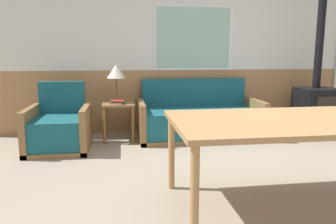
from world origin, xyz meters
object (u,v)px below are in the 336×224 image
object	(u,v)px
dining_table	(289,126)
wood_stove	(317,99)
armchair	(59,130)
table_lamp	(116,72)
couch	(199,120)
side_table	(118,110)

from	to	relation	value
dining_table	wood_stove	distance (m)	2.79
armchair	wood_stove	bearing A→B (deg)	-2.18
table_lamp	couch	bearing A→B (deg)	-4.10
armchair	dining_table	distance (m)	2.95
dining_table	side_table	bearing A→B (deg)	120.23
side_table	wood_stove	world-z (taller)	wood_stove
armchair	table_lamp	distance (m)	1.15
table_lamp	dining_table	size ratio (longest dim) A/B	0.30
couch	armchair	world-z (taller)	armchair
couch	armchair	xyz separation A→B (m)	(-1.98, -0.37, 0.00)
table_lamp	dining_table	bearing A→B (deg)	-60.26
dining_table	wood_stove	size ratio (longest dim) A/B	0.73
couch	armchair	size ratio (longest dim) A/B	2.09
side_table	dining_table	world-z (taller)	dining_table
couch	table_lamp	distance (m)	1.43
armchair	couch	bearing A→B (deg)	4.70
couch	wood_stove	world-z (taller)	wood_stove
couch	dining_table	world-z (taller)	couch
couch	side_table	distance (m)	1.22
wood_stove	table_lamp	bearing A→B (deg)	176.06
couch	table_lamp	world-z (taller)	table_lamp
armchair	wood_stove	xyz separation A→B (m)	(3.82, 0.25, 0.30)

